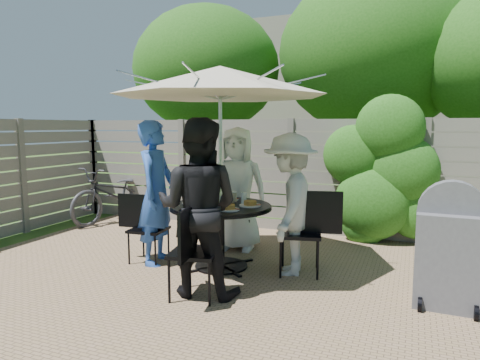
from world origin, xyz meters
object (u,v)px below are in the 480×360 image
at_px(glass_left, 197,200).
at_px(glass_front, 223,203).
at_px(person_back, 237,189).
at_px(bicycle, 116,194).
at_px(chair_right, 301,250).
at_px(person_right, 290,204).
at_px(glass_back, 218,195).
at_px(plate_front, 212,208).
at_px(chair_front, 195,271).
at_px(chair_back, 240,229).
at_px(glass_right, 244,198).
at_px(umbrella, 220,81).
at_px(plate_back, 229,198).
at_px(person_left, 157,193).
at_px(patio_table, 221,224).
at_px(bbq_grill, 449,251).
at_px(plate_right, 250,204).
at_px(syrup_jug, 217,197).
at_px(plate_left, 192,202).
at_px(chair_left, 148,242).
at_px(person_front, 198,208).
at_px(plate_extra, 229,208).

relative_size(glass_left, glass_front, 1.00).
height_order(person_back, bicycle, person_back).
bearing_deg(glass_left, chair_right, 13.82).
bearing_deg(person_right, glass_back, -105.52).
relative_size(person_right, plate_front, 6.36).
bearing_deg(person_right, chair_front, -40.64).
distance_m(chair_back, glass_right, 1.08).
xyz_separation_m(umbrella, person_right, (0.82, 0.13, -1.41)).
height_order(person_right, glass_left, person_right).
height_order(plate_back, plate_front, same).
bearing_deg(person_left, plate_front, -113.45).
bearing_deg(patio_table, bbq_grill, -4.86).
xyz_separation_m(person_left, plate_right, (1.18, 0.18, -0.09)).
height_order(patio_table, person_left, person_left).
bearing_deg(bbq_grill, umbrella, 176.73).
relative_size(person_back, glass_left, 12.29).
relative_size(chair_front, glass_left, 6.91).
xyz_separation_m(chair_right, plate_back, (-1.01, 0.21, 0.51)).
height_order(chair_right, glass_back, chair_right).
xyz_separation_m(plate_right, bbq_grill, (2.12, -0.27, -0.25)).
height_order(person_back, syrup_jug, person_back).
distance_m(chair_front, chair_right, 1.37).
relative_size(chair_back, chair_right, 0.89).
xyz_separation_m(chair_back, bicycle, (-2.73, 0.72, 0.24)).
height_order(chair_front, bicycle, bicycle).
bearing_deg(chair_back, plate_left, -16.56).
bearing_deg(bbq_grill, plate_left, 178.46).
distance_m(chair_left, glass_front, 1.25).
height_order(patio_table, person_back, person_back).
distance_m(person_front, glass_front, 0.58).
bearing_deg(patio_table, chair_right, 8.95).
height_order(plate_front, bbq_grill, bbq_grill).
xyz_separation_m(chair_right, bbq_grill, (1.52, -0.36, 0.26)).
distance_m(plate_extra, glass_right, 0.42).
height_order(person_left, bbq_grill, person_left).
bearing_deg(plate_right, plate_left, -171.12).
relative_size(glass_left, glass_right, 1.00).
bearing_deg(person_front, bbq_grill, -174.32).
bearing_deg(plate_extra, glass_back, 125.86).
bearing_deg(chair_left, glass_back, 19.80).
xyz_separation_m(chair_front, glass_back, (-0.29, 1.19, 0.57)).
height_order(plate_right, bicycle, bicycle).
xyz_separation_m(chair_left, glass_front, (1.10, -0.09, 0.60)).
height_order(person_right, glass_right, person_right).
bearing_deg(person_back, chair_right, -40.61).
xyz_separation_m(chair_back, glass_left, (-0.09, -1.10, 0.59)).
bearing_deg(bbq_grill, plate_front, -174.97).
distance_m(plate_front, glass_right, 0.53).
distance_m(person_back, chair_left, 1.41).
distance_m(umbrella, plate_front, 1.47).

